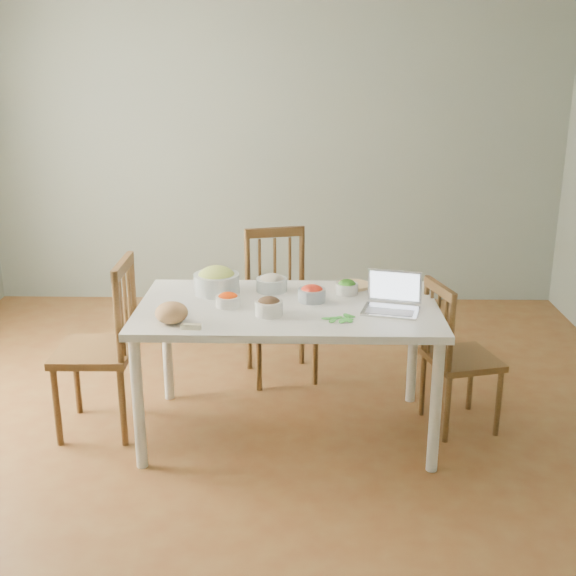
{
  "coord_description": "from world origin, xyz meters",
  "views": [
    {
      "loc": [
        0.27,
        -3.75,
        2.09
      ],
      "look_at": [
        0.18,
        0.04,
        0.88
      ],
      "focal_mm": 44.89,
      "sensor_mm": 36.0,
      "label": 1
    }
  ],
  "objects_px": {
    "chair_right": "(462,356)",
    "chair_far": "(281,307)",
    "chair_left": "(95,347)",
    "dining_table": "(288,369)",
    "laptop": "(391,294)",
    "bowl_squash": "(217,280)",
    "bread_boule": "(172,313)"
  },
  "relations": [
    {
      "from": "chair_right",
      "to": "chair_far",
      "type": "bearing_deg",
      "value": 42.98
    },
    {
      "from": "chair_left",
      "to": "chair_far",
      "type": "bearing_deg",
      "value": 124.86
    },
    {
      "from": "dining_table",
      "to": "laptop",
      "type": "height_order",
      "value": "laptop"
    },
    {
      "from": "dining_table",
      "to": "chair_left",
      "type": "height_order",
      "value": "chair_left"
    },
    {
      "from": "dining_table",
      "to": "chair_far",
      "type": "height_order",
      "value": "chair_far"
    },
    {
      "from": "dining_table",
      "to": "chair_right",
      "type": "relative_size",
      "value": 1.87
    },
    {
      "from": "chair_left",
      "to": "dining_table",
      "type": "bearing_deg",
      "value": 88.48
    },
    {
      "from": "dining_table",
      "to": "bowl_squash",
      "type": "xyz_separation_m",
      "value": [
        -0.42,
        0.21,
        0.47
      ]
    },
    {
      "from": "dining_table",
      "to": "chair_left",
      "type": "bearing_deg",
      "value": 179.57
    },
    {
      "from": "chair_far",
      "to": "chair_left",
      "type": "height_order",
      "value": "chair_left"
    },
    {
      "from": "bread_boule",
      "to": "laptop",
      "type": "distance_m",
      "value": 1.17
    },
    {
      "from": "bowl_squash",
      "to": "laptop",
      "type": "relative_size",
      "value": 0.9
    },
    {
      "from": "laptop",
      "to": "chair_left",
      "type": "bearing_deg",
      "value": -169.22
    },
    {
      "from": "bowl_squash",
      "to": "laptop",
      "type": "height_order",
      "value": "laptop"
    },
    {
      "from": "chair_left",
      "to": "bread_boule",
      "type": "height_order",
      "value": "chair_left"
    },
    {
      "from": "bread_boule",
      "to": "bowl_squash",
      "type": "xyz_separation_m",
      "value": [
        0.18,
        0.51,
        0.02
      ]
    },
    {
      "from": "chair_right",
      "to": "bread_boule",
      "type": "xyz_separation_m",
      "value": [
        -1.61,
        -0.39,
        0.39
      ]
    },
    {
      "from": "dining_table",
      "to": "chair_left",
      "type": "distance_m",
      "value": 1.12
    },
    {
      "from": "chair_right",
      "to": "bowl_squash",
      "type": "xyz_separation_m",
      "value": [
        -1.44,
        0.11,
        0.41
      ]
    },
    {
      "from": "chair_far",
      "to": "laptop",
      "type": "height_order",
      "value": "chair_far"
    },
    {
      "from": "chair_far",
      "to": "chair_right",
      "type": "bearing_deg",
      "value": -46.42
    },
    {
      "from": "bread_boule",
      "to": "dining_table",
      "type": "bearing_deg",
      "value": 26.34
    },
    {
      "from": "dining_table",
      "to": "chair_left",
      "type": "relative_size",
      "value": 1.62
    },
    {
      "from": "chair_left",
      "to": "laptop",
      "type": "bearing_deg",
      "value": 85.03
    },
    {
      "from": "dining_table",
      "to": "bread_boule",
      "type": "xyz_separation_m",
      "value": [
        -0.6,
        -0.3,
        0.45
      ]
    },
    {
      "from": "chair_left",
      "to": "bread_boule",
      "type": "bearing_deg",
      "value": 58.25
    },
    {
      "from": "bowl_squash",
      "to": "laptop",
      "type": "distance_m",
      "value": 1.03
    },
    {
      "from": "chair_right",
      "to": "bowl_squash",
      "type": "relative_size",
      "value": 3.34
    },
    {
      "from": "bread_boule",
      "to": "bowl_squash",
      "type": "height_order",
      "value": "bowl_squash"
    },
    {
      "from": "dining_table",
      "to": "bread_boule",
      "type": "distance_m",
      "value": 0.8
    },
    {
      "from": "chair_far",
      "to": "chair_right",
      "type": "distance_m",
      "value": 1.27
    },
    {
      "from": "chair_right",
      "to": "bowl_squash",
      "type": "distance_m",
      "value": 1.5
    }
  ]
}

